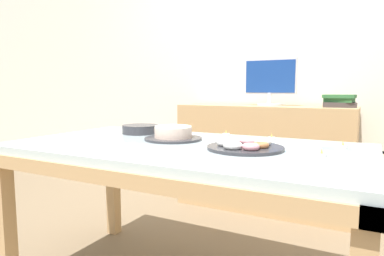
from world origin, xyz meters
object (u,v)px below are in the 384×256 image
Objects in this scene: computer_monitor at (270,82)px; tealight_near_cakes at (343,147)px; plate_stack at (140,129)px; tealight_centre at (322,155)px; cake_chocolate_round at (173,134)px; pastry_platter at (245,146)px; tealight_left_edge at (226,134)px; tealight_right_edge at (271,138)px; book_stack at (339,101)px.

computer_monitor is 10.60× the size of tealight_near_cakes.
computer_monitor is 2.02× the size of plate_stack.
tealight_near_cakes is at bearing 76.90° from tealight_centre.
cake_chocolate_round is 0.89× the size of pastry_platter.
cake_chocolate_round is 7.43× the size of tealight_left_edge.
cake_chocolate_round is 7.43× the size of tealight_right_edge.
pastry_platter is 8.34× the size of tealight_right_edge.
pastry_platter is (-0.26, -1.37, -0.16)m from book_stack.
book_stack is 1.45m from cake_chocolate_round.
cake_chocolate_round is 0.33m from plate_stack.
book_stack reaches higher than tealight_left_edge.
plate_stack is at bearing 165.87° from tealight_centre.
tealight_left_edge is (-0.23, 0.35, -0.00)m from pastry_platter.
computer_monitor is at bearing 82.89° from cake_chocolate_round.
pastry_platter reaches higher than tealight_right_edge.
computer_monitor is 1.43m from pastry_platter.
plate_stack is at bearing -130.76° from book_stack.
plate_stack is (-0.46, -1.14, -0.29)m from computer_monitor.
pastry_platter is 0.33m from tealight_right_edge.
tealight_right_edge is (0.45, 0.23, -0.02)m from cake_chocolate_round.
tealight_near_cakes is (0.38, 0.21, -0.00)m from pastry_platter.
tealight_right_edge is at bearing 84.48° from pastry_platter.
plate_stack reaches higher than tealight_centre.
plate_stack is (-0.30, 0.13, -0.01)m from cake_chocolate_round.
tealight_left_edge is (-0.61, 0.14, 0.00)m from tealight_near_cakes.
tealight_centre is at bearing -51.43° from tealight_right_edge.
cake_chocolate_round reaches higher than tealight_left_edge.
book_stack is at bearing 92.23° from tealight_centre.
tealight_centre is (0.05, -1.41, -0.16)m from book_stack.
tealight_left_edge is (0.03, -1.02, -0.30)m from computer_monitor.
book_stack is at bearing 0.15° from computer_monitor.
tealight_centre is at bearing -10.31° from cake_chocolate_round.
tealight_right_edge is at bearing 128.57° from tealight_centre.
cake_chocolate_round is at bearing -22.87° from plate_stack.
tealight_left_edge is (-0.49, -1.02, -0.16)m from book_stack.
cake_chocolate_round reaches higher than tealight_right_edge.
tealight_right_edge is at bearing -102.49° from book_stack.
pastry_platter is at bearing -150.73° from tealight_near_cakes.
pastry_platter is 0.76m from plate_stack.
book_stack reaches higher than pastry_platter.
pastry_platter is 0.32m from tealight_centre.
computer_monitor is at bearing 112.41° from tealight_centre.
pastry_platter is 8.34× the size of tealight_near_cakes.
cake_chocolate_round is 0.51m from tealight_right_edge.
plate_stack is at bearing 179.17° from tealight_near_cakes.
pastry_platter is at bearing -95.52° from tealight_right_edge.
cake_chocolate_round is at bearing -171.99° from tealight_near_cakes.
tealight_near_cakes is at bearing -0.83° from plate_stack.
computer_monitor is 10.60× the size of tealight_centre.
tealight_centre and tealight_right_edge have the same top height.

